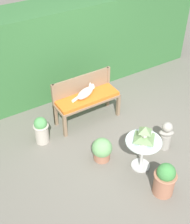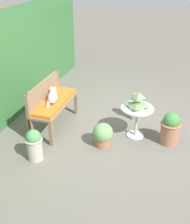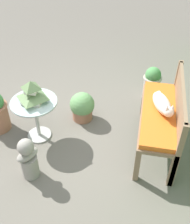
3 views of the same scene
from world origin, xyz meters
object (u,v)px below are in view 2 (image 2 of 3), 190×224
garden_bench (55,104)px  potted_plant_path_edge (34,144)px  patio_table (137,114)px  pagoda_birdhouse (138,101)px  cat (53,96)px  potted_plant_bench_left (170,128)px  potted_plant_bench_right (103,135)px  garden_bust (135,106)px

garden_bench → potted_plant_path_edge: size_ratio=2.33×
patio_table → potted_plant_path_edge: bearing=129.0°
pagoda_birdhouse → cat: bearing=95.9°
potted_plant_bench_left → potted_plant_bench_right: (-0.41, 1.06, -0.08)m
pagoda_birdhouse → potted_plant_path_edge: 1.84m
patio_table → potted_plant_bench_right: 0.70m
cat → potted_plant_path_edge: (-0.97, -0.11, -0.36)m
potted_plant_bench_left → potted_plant_bench_right: 1.15m
garden_bench → garden_bust: size_ratio=2.24×
potted_plant_path_edge → potted_plant_bench_right: potted_plant_path_edge is taller
patio_table → cat: bearing=95.9°
potted_plant_bench_right → garden_bust: bearing=-17.9°
pagoda_birdhouse → potted_plant_bench_right: bearing=133.3°
garden_bench → garden_bust: (0.76, -1.36, -0.20)m
patio_table → potted_plant_bench_left: 0.61m
cat → pagoda_birdhouse: (0.16, -1.51, 0.05)m
pagoda_birdhouse → potted_plant_path_edge: bearing=129.0°
patio_table → potted_plant_bench_right: patio_table is taller
garden_bench → potted_plant_bench_right: size_ratio=2.96×
garden_bench → potted_plant_bench_right: (-0.32, -1.01, -0.27)m
garden_bench → potted_plant_bench_left: (0.09, -2.08, -0.18)m
cat → potted_plant_path_edge: size_ratio=1.01×
patio_table → pagoda_birdhouse: pagoda_birdhouse is taller
cat → potted_plant_bench_left: bearing=-108.4°
garden_bench → patio_table: (0.13, -1.49, -0.03)m
pagoda_birdhouse → potted_plant_path_edge: (-1.13, 1.40, -0.42)m
garden_bench → patio_table: 1.50m
garden_bench → potted_plant_bench_right: 1.09m
pagoda_birdhouse → potted_plant_bench_left: pagoda_birdhouse is taller
garden_bench → potted_plant_path_edge: garden_bench is taller
cat → potted_plant_bench_left: 2.13m
potted_plant_path_edge → potted_plant_bench_left: (1.09, -1.98, 0.01)m
garden_bust → potted_plant_path_edge: (-1.75, 1.26, -0.00)m
potted_plant_path_edge → potted_plant_bench_right: size_ratio=1.27×
potted_plant_path_edge → cat: bearing=6.7°
potted_plant_bench_left → potted_plant_bench_right: potted_plant_bench_left is taller
patio_table → potted_plant_bench_right: (-0.45, 0.48, -0.24)m
garden_bust → potted_plant_bench_left: size_ratio=0.96×
garden_bench → patio_table: patio_table is taller
patio_table → potted_plant_bench_left: bearing=-94.0°
pagoda_birdhouse → garden_bust: pagoda_birdhouse is taller
garden_bench → potted_plant_bench_left: 2.09m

